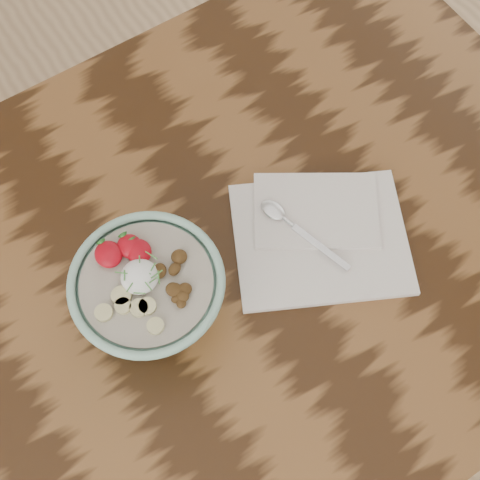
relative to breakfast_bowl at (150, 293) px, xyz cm
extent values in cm
cube|color=black|center=(-4.91, 1.94, -9.08)|extent=(160.00, 90.00, 4.00)
cylinder|color=#4C2D19|center=(67.09, 38.94, -46.58)|extent=(7.00, 7.00, 71.00)
cylinder|color=#8CBCA8|center=(0.00, -0.07, -6.42)|extent=(9.22, 9.22, 1.32)
torus|color=#8CBCA8|center=(0.00, -0.07, 4.34)|extent=(20.97, 20.97, 1.21)
cylinder|color=#BAAF9A|center=(0.00, -0.07, 3.68)|extent=(17.79, 17.79, 1.10)
ellipsoid|color=white|center=(-0.40, 0.73, 5.19)|extent=(5.00, 5.00, 2.75)
ellipsoid|color=#A40713|center=(0.66, 5.28, 5.14)|extent=(3.33, 3.66, 1.83)
cone|color=#286623|center=(0.66, 6.78, 5.44)|extent=(1.40, 1.03, 1.52)
ellipsoid|color=#A40713|center=(1.30, 3.96, 5.16)|extent=(3.39, 3.73, 1.87)
cone|color=#286623|center=(1.30, 5.48, 5.46)|extent=(1.40, 1.03, 1.52)
ellipsoid|color=#A40713|center=(-2.26, 5.74, 5.24)|extent=(3.68, 4.05, 2.02)
cone|color=#286623|center=(-2.26, 7.40, 5.54)|extent=(1.40, 1.03, 1.52)
cylinder|color=#CBC386|center=(-1.99, -6.03, 4.63)|extent=(2.24, 2.24, 0.70)
cylinder|color=#CBC386|center=(-6.68, -0.85, 4.63)|extent=(2.36, 2.36, 0.70)
cylinder|color=#CBC386|center=(-1.51, -3.15, 4.63)|extent=(2.31, 2.31, 0.70)
cylinder|color=#CBC386|center=(-4.13, -1.41, 4.63)|extent=(2.20, 2.20, 0.70)
cylinder|color=#CBC386|center=(-2.55, -2.77, 4.63)|extent=(2.42, 2.42, 0.70)
cylinder|color=#CBC386|center=(-3.66, -0.07, 4.63)|extent=(2.66, 2.66, 0.70)
ellipsoid|color=#4E3517|center=(2.25, 0.08, 4.99)|extent=(2.72, 2.82, 1.26)
ellipsoid|color=#4E3517|center=(2.31, -5.27, 4.70)|extent=(1.86, 1.84, 1.01)
ellipsoid|color=#4E3517|center=(2.95, -4.55, 4.83)|extent=(2.30, 2.30, 1.14)
ellipsoid|color=#4E3517|center=(5.43, 0.41, 4.98)|extent=(2.51, 2.49, 1.52)
ellipsoid|color=#4E3517|center=(3.73, -3.88, 4.85)|extent=(2.31, 2.27, 0.96)
ellipsoid|color=#4E3517|center=(2.39, -3.08, 4.89)|extent=(2.54, 2.59, 1.11)
ellipsoid|color=#4E3517|center=(4.03, -0.75, 4.93)|extent=(2.46, 2.25, 1.34)
ellipsoid|color=#4E3517|center=(2.50, -3.27, 4.94)|extent=(2.49, 2.45, 1.04)
ellipsoid|color=#4E3517|center=(2.10, -4.41, 4.73)|extent=(1.69, 1.51, 1.07)
cylinder|color=#488D3B|center=(-2.27, -0.31, 6.23)|extent=(1.38, 0.82, 0.23)
cylinder|color=#488D3B|center=(1.65, 0.50, 6.23)|extent=(1.18, 0.84, 0.22)
cylinder|color=#488D3B|center=(-0.20, -1.34, 6.23)|extent=(0.34, 1.70, 0.24)
cylinder|color=#488D3B|center=(-1.62, -1.68, 6.23)|extent=(1.34, 1.06, 0.23)
cylinder|color=#488D3B|center=(0.90, -1.09, 6.23)|extent=(1.56, 0.31, 0.23)
cylinder|color=#488D3B|center=(1.54, -0.62, 6.23)|extent=(1.82, 0.30, 0.24)
cylinder|color=#488D3B|center=(-2.02, 1.52, 6.23)|extent=(0.91, 1.36, 0.23)
cylinder|color=#488D3B|center=(0.50, 0.46, 6.23)|extent=(0.99, 1.51, 0.24)
cylinder|color=#488D3B|center=(-2.15, 1.99, 6.23)|extent=(1.49, 1.35, 0.24)
cylinder|color=#488D3B|center=(1.53, -1.14, 6.23)|extent=(0.94, 1.76, 0.24)
cylinder|color=#488D3B|center=(2.29, 2.09, 6.23)|extent=(0.90, 1.87, 0.25)
cylinder|color=#488D3B|center=(-0.84, 1.17, 6.23)|extent=(1.08, 1.29, 0.23)
cylinder|color=#488D3B|center=(0.65, 2.28, 6.23)|extent=(0.77, 1.27, 0.23)
cube|color=silver|center=(26.95, -4.06, -6.58)|extent=(33.05, 30.83, 1.01)
cube|color=silver|center=(28.98, -0.02, -5.77)|extent=(23.26, 21.47, 0.61)
cube|color=silver|center=(25.69, -5.67, -5.30)|extent=(3.87, 10.62, 0.33)
cylinder|color=silver|center=(23.88, 0.85, -5.14)|extent=(1.38, 2.87, 0.65)
ellipsoid|color=silver|center=(23.16, 3.44, -5.02)|extent=(3.90, 4.89, 0.89)
camera|label=1|loc=(-7.19, -33.63, 86.26)|focal=50.00mm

